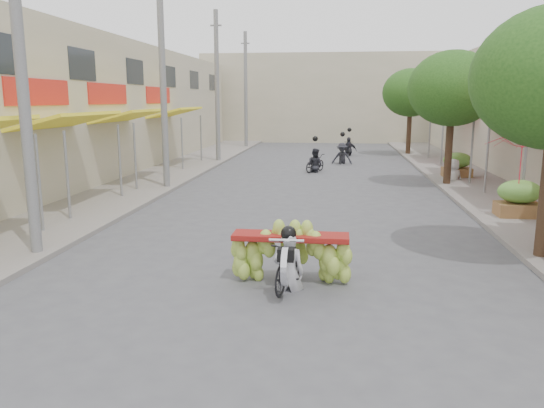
{
  "coord_description": "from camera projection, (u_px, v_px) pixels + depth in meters",
  "views": [
    {
      "loc": [
        1.06,
        -7.44,
        3.36
      ],
      "look_at": [
        -0.35,
        3.98,
        1.1
      ],
      "focal_mm": 35.0,
      "sensor_mm": 36.0,
      "label": 1
    }
  ],
  "objects": [
    {
      "name": "pedestrian",
      "position": [
        454.0,
        159.0,
        21.9
      ],
      "size": [
        0.96,
        0.75,
        1.7
      ],
      "rotation": [
        0.0,
        0.0,
        3.48
      ],
      "color": "silver",
      "rests_on": "ground"
    },
    {
      "name": "utility_pole_far",
      "position": [
        217.0,
        87.0,
        28.34
      ],
      "size": [
        0.6,
        0.24,
        8.0
      ],
      "color": "slate",
      "rests_on": "ground"
    },
    {
      "name": "sidewalk_left",
      "position": [
        153.0,
        176.0,
        23.46
      ],
      "size": [
        4.0,
        60.0,
        0.12
      ],
      "primitive_type": "cube",
      "color": "gray",
      "rests_on": "ground"
    },
    {
      "name": "sidewalk_right",
      "position": [
        482.0,
        182.0,
        21.78
      ],
      "size": [
        4.0,
        60.0,
        0.12
      ],
      "primitive_type": "cube",
      "color": "gray",
      "rests_on": "ground"
    },
    {
      "name": "shophouse_row_left",
      "position": [
        29.0,
        109.0,
        22.49
      ],
      "size": [
        9.77,
        40.0,
        6.0
      ],
      "color": "#B8AE91",
      "rests_on": "ground"
    },
    {
      "name": "bg_motorbike_b",
      "position": [
        342.0,
        148.0,
        28.22
      ],
      "size": [
        1.13,
        1.65,
        1.95
      ],
      "color": "black",
      "rests_on": "ground"
    },
    {
      "name": "produce_crate_far",
      "position": [
        457.0,
        163.0,
        22.73
      ],
      "size": [
        1.2,
        0.88,
        1.16
      ],
      "color": "brown",
      "rests_on": "ground"
    },
    {
      "name": "utility_pole_mid",
      "position": [
        163.0,
        82.0,
        19.58
      ],
      "size": [
        0.6,
        0.24,
        8.0
      ],
      "color": "slate",
      "rests_on": "ground"
    },
    {
      "name": "utility_pole_back",
      "position": [
        246.0,
        90.0,
        37.11
      ],
      "size": [
        0.6,
        0.24,
        8.0
      ],
      "color": "slate",
      "rests_on": "ground"
    },
    {
      "name": "bg_motorbike_a",
      "position": [
        315.0,
        156.0,
        25.02
      ],
      "size": [
        1.18,
        1.58,
        1.95
      ],
      "color": "black",
      "rests_on": "ground"
    },
    {
      "name": "street_tree_mid",
      "position": [
        453.0,
        89.0,
        20.28
      ],
      "size": [
        3.4,
        3.4,
        5.25
      ],
      "color": "#3A2719",
      "rests_on": "ground"
    },
    {
      "name": "market_umbrella",
      "position": [
        525.0,
        133.0,
        14.33
      ],
      "size": [
        2.39,
        2.39,
        1.8
      ],
      "rotation": [
        0.0,
        0.0,
        0.24
      ],
      "color": "red",
      "rests_on": "ground"
    },
    {
      "name": "street_tree_far",
      "position": [
        411.0,
        93.0,
        31.97
      ],
      "size": [
        3.4,
        3.4,
        5.25
      ],
      "color": "#3A2719",
      "rests_on": "ground"
    },
    {
      "name": "banana_motorbike",
      "position": [
        290.0,
        251.0,
        9.64
      ],
      "size": [
        2.2,
        1.81,
        1.96
      ],
      "color": "black",
      "rests_on": "ground"
    },
    {
      "name": "ground",
      "position": [
        263.0,
        326.0,
        8.02
      ],
      "size": [
        120.0,
        120.0,
        0.0
      ],
      "primitive_type": "plane",
      "color": "#4F4F53",
      "rests_on": "ground"
    },
    {
      "name": "produce_crate_mid",
      "position": [
        519.0,
        196.0,
        14.94
      ],
      "size": [
        1.2,
        0.88,
        1.16
      ],
      "color": "brown",
      "rests_on": "ground"
    },
    {
      "name": "far_building",
      "position": [
        326.0,
        98.0,
        44.36
      ],
      "size": [
        20.0,
        6.0,
        7.0
      ],
      "primitive_type": "cube",
      "color": "#B8AE91",
      "rests_on": "ground"
    },
    {
      "name": "bg_motorbike_c",
      "position": [
        349.0,
        142.0,
        32.48
      ],
      "size": [
        0.97,
        1.46,
        1.95
      ],
      "color": "black",
      "rests_on": "ground"
    },
    {
      "name": "utility_pole_near",
      "position": [
        21.0,
        67.0,
        10.81
      ],
      "size": [
        0.6,
        0.24,
        8.0
      ],
      "color": "slate",
      "rests_on": "ground"
    }
  ]
}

